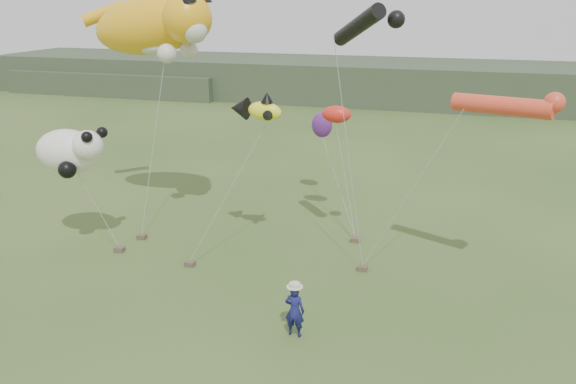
% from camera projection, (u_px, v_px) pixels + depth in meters
% --- Properties ---
extents(ground, '(120.00, 120.00, 0.00)m').
position_uv_depth(ground, '(233.00, 321.00, 18.90)').
color(ground, '#385123').
rests_on(ground, ground).
extents(headland, '(90.00, 13.00, 4.00)m').
position_uv_depth(headland, '(359.00, 81.00, 59.67)').
color(headland, '#2D3D28').
rests_on(headland, ground).
extents(festival_attendant, '(0.67, 0.47, 1.78)m').
position_uv_depth(festival_attendant, '(295.00, 311.00, 17.83)').
color(festival_attendant, navy).
rests_on(festival_attendant, ground).
extents(sandbag_anchors, '(10.68, 4.55, 0.20)m').
position_uv_depth(sandbag_anchors, '(232.00, 251.00, 23.91)').
color(sandbag_anchors, brown).
rests_on(sandbag_anchors, ground).
extents(cat_kite, '(7.33, 3.91, 3.35)m').
position_uv_depth(cat_kite, '(159.00, 25.00, 24.42)').
color(cat_kite, '#F3A914').
rests_on(cat_kite, ground).
extents(fish_kite, '(2.29, 1.55, 1.19)m').
position_uv_depth(fish_kite, '(255.00, 109.00, 22.08)').
color(fish_kite, '#EEF629').
rests_on(fish_kite, ground).
extents(tube_kites, '(8.11, 2.84, 3.70)m').
position_uv_depth(tube_kites, '(449.00, 71.00, 19.26)').
color(tube_kites, black).
rests_on(tube_kites, ground).
extents(panda_kite, '(3.26, 2.11, 2.03)m').
position_uv_depth(panda_kite, '(71.00, 151.00, 23.18)').
color(panda_kite, white).
rests_on(panda_kite, ground).
extents(misc_kites, '(2.62, 4.08, 2.32)m').
position_uv_depth(misc_kites, '(328.00, 121.00, 27.55)').
color(misc_kites, red).
rests_on(misc_kites, ground).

